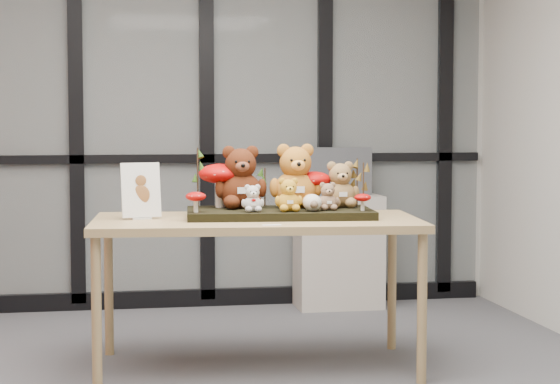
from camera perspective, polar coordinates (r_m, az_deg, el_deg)
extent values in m
plane|color=beige|center=(7.14, -7.78, 4.68)|extent=(5.00, 0.00, 5.00)
plane|color=beige|center=(2.16, -2.26, 5.65)|extent=(5.00, 0.00, 5.00)
cube|color=#2D383F|center=(7.11, -7.77, 4.68)|extent=(4.90, 0.02, 2.70)
cube|color=black|center=(7.23, -7.66, -6.00)|extent=(4.90, 0.06, 0.12)
cube|color=black|center=(7.12, -7.74, 1.86)|extent=(4.90, 0.06, 0.06)
cube|color=black|center=(7.11, -11.41, 4.64)|extent=(0.10, 0.06, 2.70)
cube|color=black|center=(7.14, -4.15, 4.71)|extent=(0.10, 0.06, 2.70)
cube|color=black|center=(7.28, 2.54, 4.71)|extent=(0.10, 0.06, 2.70)
cube|color=black|center=(7.53, 9.26, 4.64)|extent=(0.10, 0.06, 2.70)
cube|color=tan|center=(5.37, -1.34, -1.73)|extent=(1.79, 1.01, 0.04)
cylinder|color=tan|center=(5.06, -10.29, -6.78)|extent=(0.05, 0.05, 0.76)
cylinder|color=tan|center=(5.81, -9.61, -5.34)|extent=(0.05, 0.05, 0.76)
cylinder|color=tan|center=(5.17, 8.00, -6.51)|extent=(0.05, 0.05, 0.76)
cylinder|color=tan|center=(5.90, 6.32, -5.15)|extent=(0.05, 0.05, 0.76)
cube|color=black|center=(5.44, -0.03, -1.19)|extent=(1.03, 0.58, 0.04)
cube|color=silver|center=(5.38, -7.82, -1.47)|extent=(0.11, 0.08, 0.01)
cube|color=white|center=(5.37, -7.83, 0.11)|extent=(0.21, 0.09, 0.29)
ellipsoid|color=brown|center=(5.37, -7.83, -0.15)|extent=(0.09, 0.01, 0.10)
ellipsoid|color=brown|center=(5.36, -7.84, 0.64)|extent=(0.06, 0.01, 0.06)
cube|color=white|center=(5.03, -0.47, -1.87)|extent=(0.10, 0.03, 0.00)
cube|color=#AEA59B|center=(7.15, 3.31, -3.36)|extent=(0.59, 0.35, 0.79)
cube|color=#494B50|center=(7.12, 3.29, 1.17)|extent=(0.48, 0.05, 0.34)
cube|color=black|center=(7.10, 3.33, 1.16)|extent=(0.42, 0.00, 0.28)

